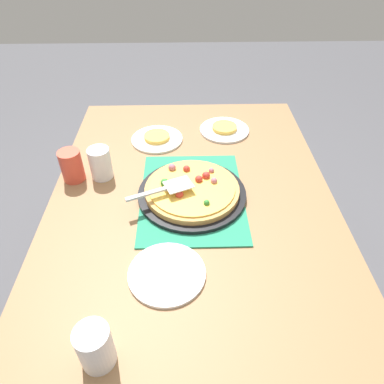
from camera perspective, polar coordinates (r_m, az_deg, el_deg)
ground_plane at (r=1.84m, az=0.00°, el=-18.52°), size 8.00×8.00×0.00m
dining_table at (r=1.33m, az=0.00°, el=-4.23°), size 1.40×1.00×0.75m
placemat at (r=1.25m, az=0.00°, el=-0.59°), size 0.48×0.36×0.01m
pizza_pan at (r=1.25m, az=0.00°, el=-0.24°), size 0.38×0.38×0.01m
pizza at (r=1.23m, az=-0.03°, el=0.54°), size 0.33×0.33×0.05m
plate_near_left at (r=1.56m, az=-5.64°, el=8.46°), size 0.22×0.22×0.01m
plate_far_right at (r=1.62m, az=5.23°, el=9.92°), size 0.22×0.22×0.01m
plate_side at (r=1.03m, az=-4.06°, el=-12.94°), size 0.22×0.22×0.01m
served_slice_left at (r=1.55m, az=-5.67°, el=8.87°), size 0.11×0.11×0.02m
served_slice_right at (r=1.61m, az=5.25°, el=10.32°), size 0.11×0.11×0.02m
cup_near at (r=0.88m, az=-15.30°, el=-22.90°), size 0.08×0.08×0.12m
cup_far at (r=1.35m, az=-14.52°, el=4.49°), size 0.08×0.08×0.12m
cup_corner at (r=1.37m, az=-18.79°, el=4.02°), size 0.08×0.08×0.12m
pizza_server at (r=1.18m, az=-4.32°, el=0.56°), size 0.13×0.23×0.01m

